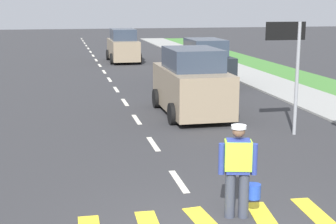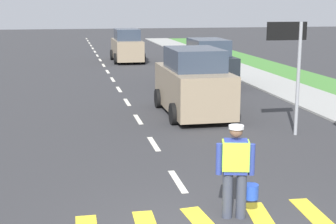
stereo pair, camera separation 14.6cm
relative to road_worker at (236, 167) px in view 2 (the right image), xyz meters
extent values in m
plane|color=#333335|center=(-0.60, 20.30, -0.93)|extent=(96.00, 96.00, 0.00)
cube|color=#9E9E99|center=(6.60, 9.30, -0.93)|extent=(2.40, 72.00, 0.14)
cube|color=yellow|center=(0.40, -0.39, -0.92)|extent=(0.60, 1.93, 0.01)
cube|color=yellow|center=(1.40, -0.39, -0.92)|extent=(0.46, 1.92, 0.01)
cube|color=silver|center=(-0.60, 2.00, -0.93)|extent=(0.14, 1.40, 0.01)
cube|color=silver|center=(-0.60, 5.00, -0.93)|extent=(0.14, 1.40, 0.01)
cube|color=silver|center=(-0.60, 8.00, -0.93)|extent=(0.14, 1.40, 0.01)
cube|color=silver|center=(-0.60, 11.00, -0.93)|extent=(0.14, 1.40, 0.01)
cube|color=silver|center=(-0.60, 14.00, -0.93)|extent=(0.14, 1.40, 0.01)
cube|color=silver|center=(-0.60, 17.00, -0.93)|extent=(0.14, 1.40, 0.01)
cube|color=silver|center=(-0.60, 20.00, -0.93)|extent=(0.14, 1.40, 0.01)
cube|color=silver|center=(-0.60, 23.00, -0.93)|extent=(0.14, 1.40, 0.01)
cube|color=silver|center=(-0.60, 26.00, -0.93)|extent=(0.14, 1.40, 0.01)
cube|color=silver|center=(-0.60, 29.00, -0.93)|extent=(0.14, 1.40, 0.01)
cube|color=silver|center=(-0.60, 32.00, -0.93)|extent=(0.14, 1.40, 0.01)
cube|color=silver|center=(-0.60, 35.00, -0.93)|extent=(0.14, 1.40, 0.01)
cube|color=silver|center=(-0.60, 38.00, -0.93)|extent=(0.14, 1.40, 0.01)
cube|color=silver|center=(-0.60, 41.00, -0.93)|extent=(0.14, 1.40, 0.01)
cube|color=silver|center=(-0.60, 44.00, -0.93)|extent=(0.14, 1.40, 0.01)
cube|color=silver|center=(-0.60, 47.00, -0.93)|extent=(0.14, 1.40, 0.01)
cylinder|color=#383D4C|center=(-0.14, 0.03, -0.52)|extent=(0.18, 0.18, 0.82)
cylinder|color=#383D4C|center=(0.09, -0.03, -0.52)|extent=(0.18, 0.18, 0.82)
cube|color=navy|center=(-0.02, 0.00, 0.19)|extent=(0.45, 0.33, 0.60)
cube|color=#A5EA33|center=(-0.02, 0.00, 0.21)|extent=(0.51, 0.38, 0.51)
cylinder|color=navy|center=(-0.30, 0.07, 0.14)|extent=(0.11, 0.11, 0.55)
cylinder|color=navy|center=(0.25, -0.07, 0.14)|extent=(0.11, 0.11, 0.55)
sphere|color=brown|center=(-0.02, 0.00, 0.63)|extent=(0.22, 0.22, 0.22)
cylinder|color=silver|center=(-0.02, 0.00, 0.71)|extent=(0.26, 0.26, 0.06)
cylinder|color=#2347B7|center=(0.29, 0.02, -0.48)|extent=(0.26, 0.26, 0.26)
cylinder|color=gray|center=(3.55, 5.18, 0.67)|extent=(0.10, 0.10, 3.20)
cube|color=white|center=(3.15, 5.21, 2.02)|extent=(1.10, 0.05, 0.44)
cube|color=black|center=(3.15, 5.19, 2.02)|extent=(1.16, 0.04, 0.50)
cube|color=gray|center=(1.34, 8.43, -0.07)|extent=(1.84, 4.33, 1.37)
cube|color=#2D3847|center=(1.34, 8.32, 0.97)|extent=(1.62, 2.38, 0.70)
cylinder|color=black|center=(0.40, 9.77, -0.59)|extent=(0.22, 0.68, 0.68)
cylinder|color=black|center=(2.28, 9.77, -0.59)|extent=(0.22, 0.68, 0.68)
cylinder|color=black|center=(0.40, 7.09, -0.59)|extent=(0.22, 0.68, 0.68)
cylinder|color=black|center=(2.28, 7.09, -0.59)|extent=(0.22, 0.68, 0.68)
cube|color=black|center=(3.53, 14.47, -0.14)|extent=(1.69, 4.26, 1.23)
cube|color=#2D3847|center=(3.53, 14.37, 0.83)|extent=(1.49, 2.34, 0.70)
cylinder|color=black|center=(2.66, 15.79, -0.59)|extent=(0.22, 0.68, 0.68)
cylinder|color=black|center=(4.39, 15.79, -0.59)|extent=(0.22, 0.68, 0.68)
cylinder|color=black|center=(2.66, 13.15, -0.59)|extent=(0.22, 0.68, 0.68)
cylinder|color=black|center=(4.39, 13.15, -0.59)|extent=(0.22, 0.68, 0.68)
cube|color=gray|center=(1.04, 24.68, -0.14)|extent=(1.66, 4.14, 1.22)
cube|color=#2D3847|center=(1.04, 24.57, 0.82)|extent=(1.46, 2.28, 0.70)
cylinder|color=black|center=(0.20, 25.96, -0.59)|extent=(0.22, 0.68, 0.68)
cylinder|color=black|center=(1.89, 25.96, -0.59)|extent=(0.22, 0.68, 0.68)
cylinder|color=black|center=(0.20, 23.39, -0.59)|extent=(0.22, 0.68, 0.68)
cylinder|color=black|center=(1.89, 23.39, -0.59)|extent=(0.22, 0.68, 0.68)
camera|label=1|loc=(-2.96, -8.00, 2.77)|focal=54.65mm
camera|label=2|loc=(-2.81, -8.03, 2.77)|focal=54.65mm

